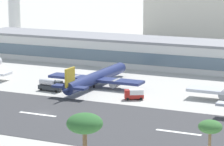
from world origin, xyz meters
TOP-DOWN VIEW (x-y plane):
  - ground_plane at (0.00, 0.00)m, footprint 1400.00×1400.00m
  - runway_strip at (0.00, -1.82)m, footprint 800.00×40.30m
  - runway_centreline_dash_4 at (-0.47, -1.82)m, footprint 12.00×1.20m
  - runway_centreline_dash_5 at (41.35, -1.82)m, footprint 12.00×1.20m
  - terminal_building at (0.14, 83.15)m, footprint 155.81×21.47m
  - airliner_gold_tail_gate_1 at (-1.50, 36.53)m, footprint 34.60×46.57m
  - service_fuel_truck_0 at (-12.45, 25.55)m, footprint 8.61×3.19m
  - service_box_truck_1 at (17.64, 25.98)m, footprint 6.41×5.03m
  - palm_tree_0 at (57.05, -31.51)m, footprint 4.67×4.67m
  - palm_tree_2 at (40.42, -51.60)m, footprint 6.28×6.28m

SIDE VIEW (x-z plane):
  - ground_plane at x=0.00m, z-range 0.00..0.00m
  - runway_strip at x=0.00m, z-range 0.00..0.08m
  - runway_centreline_dash_4 at x=-0.47m, z-range 0.08..0.09m
  - runway_centreline_dash_5 at x=41.35m, z-range 0.08..0.09m
  - service_box_truck_1 at x=17.64m, z-range 0.16..3.41m
  - service_fuel_truck_0 at x=-12.45m, z-range 0.05..4.00m
  - airliner_gold_tail_gate_1 at x=-1.50m, z-range -1.76..7.96m
  - terminal_building at x=0.14m, z-range 0.00..11.47m
  - palm_tree_0 at x=57.05m, z-range 4.75..17.57m
  - palm_tree_2 at x=40.42m, z-range 6.39..23.63m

